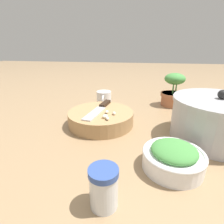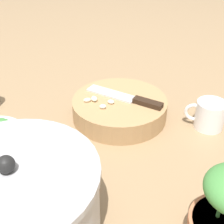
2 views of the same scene
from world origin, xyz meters
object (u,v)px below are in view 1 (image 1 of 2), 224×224
chef_knife (100,108)px  coffee_mug (104,98)px  cutting_board (101,118)px  garlic_cloves (108,115)px  spice_jar (104,187)px  herb_bowl (173,157)px  potted_herb (173,92)px  stock_pot (217,120)px

chef_knife → coffee_mug: bearing=-72.4°
cutting_board → chef_knife: (-0.02, -0.01, 0.03)m
cutting_board → coffee_mug: bearing=-171.4°
cutting_board → garlic_cloves: garlic_cloves is taller
cutting_board → spice_jar: 0.36m
herb_bowl → potted_herb: potted_herb is taller
cutting_board → herb_bowl: bearing=45.9°
chef_knife → coffee_mug: size_ratio=2.13×
garlic_cloves → herb_bowl: 0.26m
herb_bowl → coffee_mug: bearing=-149.4°
herb_bowl → potted_herb: (-0.50, 0.08, 0.04)m
coffee_mug → cutting_board: bearing=8.6°
cutting_board → stock_pot: stock_pot is taller
garlic_cloves → herb_bowl: (0.18, 0.19, -0.03)m
spice_jar → herb_bowl: bearing=132.1°
chef_knife → herb_bowl: size_ratio=1.41×
potted_herb → garlic_cloves: bearing=-39.7°
garlic_cloves → coffee_mug: coffee_mug is taller
potted_herb → herb_bowl: bearing=-8.5°
garlic_cloves → stock_pot: stock_pot is taller
garlic_cloves → potted_herb: size_ratio=0.49×
herb_bowl → stock_pot: stock_pot is taller
chef_knife → garlic_cloves: 0.08m
garlic_cloves → herb_bowl: bearing=47.7°
coffee_mug → stock_pot: bearing=57.1°
garlic_cloves → spice_jar: (0.31, 0.05, -0.02)m
cutting_board → chef_knife: size_ratio=1.16×
coffee_mug → herb_bowl: bearing=30.6°
coffee_mug → potted_herb: potted_herb is taller
garlic_cloves → cutting_board: bearing=-142.3°
spice_jar → potted_herb: bearing=160.8°
cutting_board → potted_herb: potted_herb is taller
herb_bowl → spice_jar: bearing=-47.9°
cutting_board → chef_knife: chef_knife is taller
garlic_cloves → herb_bowl: size_ratio=0.53×
stock_pot → garlic_cloves: bearing=-90.6°
herb_bowl → potted_herb: bearing=171.5°
cutting_board → herb_bowl: (0.22, 0.23, 0.01)m
stock_pot → cutting_board: bearing=-97.3°
chef_knife → spice_jar: bearing=114.0°
chef_knife → garlic_cloves: size_ratio=2.68×
chef_knife → coffee_mug: 0.20m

